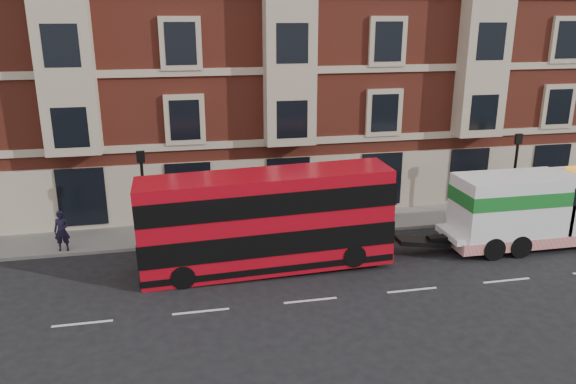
{
  "coord_description": "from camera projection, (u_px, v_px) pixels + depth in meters",
  "views": [
    {
      "loc": [
        -4.57,
        -17.93,
        10.02
      ],
      "look_at": [
        -0.01,
        4.0,
        2.96
      ],
      "focal_mm": 35.0,
      "sensor_mm": 36.0,
      "label": 1
    }
  ],
  "objects": [
    {
      "name": "tow_truck",
      "position": [
        532.0,
        209.0,
        25.02
      ],
      "size": [
        8.1,
        2.4,
        3.38
      ],
      "color": "white",
      "rests_on": "ground"
    },
    {
      "name": "sidewalk",
      "position": [
        274.0,
        227.0,
        27.62
      ],
      "size": [
        90.0,
        3.0,
        0.15
      ],
      "primitive_type": "cube",
      "color": "slate",
      "rests_on": "ground"
    },
    {
      "name": "lamp_post_west",
      "position": [
        144.0,
        192.0,
        24.46
      ],
      "size": [
        0.35,
        0.15,
        4.35
      ],
      "color": "black",
      "rests_on": "sidewalk"
    },
    {
      "name": "double_decker_bus",
      "position": [
        266.0,
        220.0,
        22.57
      ],
      "size": [
        10.12,
        2.32,
        4.1
      ],
      "color": "#B70A18",
      "rests_on": "ground"
    },
    {
      "name": "ground",
      "position": [
        310.0,
        300.0,
        20.64
      ],
      "size": [
        120.0,
        120.0,
        0.0
      ],
      "primitive_type": "plane",
      "color": "black",
      "rests_on": "ground"
    },
    {
      "name": "victorian_terrace",
      "position": [
        257.0,
        15.0,
        31.72
      ],
      "size": [
        45.0,
        12.0,
        20.4
      ],
      "color": "maroon",
      "rests_on": "ground"
    },
    {
      "name": "pedestrian",
      "position": [
        62.0,
        231.0,
        24.41
      ],
      "size": [
        0.69,
        0.48,
        1.82
      ],
      "primitive_type": "imported",
      "rotation": [
        0.0,
        0.0,
        -0.06
      ],
      "color": "black",
      "rests_on": "sidewalk"
    },
    {
      "name": "lamp_post_east",
      "position": [
        515.0,
        170.0,
        27.95
      ],
      "size": [
        0.35,
        0.15,
        4.35
      ],
      "color": "black",
      "rests_on": "sidewalk"
    }
  ]
}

